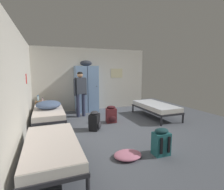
{
  "coord_description": "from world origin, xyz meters",
  "views": [
    {
      "loc": [
        -1.85,
        -4.53,
        1.7
      ],
      "look_at": [
        0.0,
        0.26,
        0.95
      ],
      "focal_mm": 27.68,
      "sensor_mm": 36.0,
      "label": 1
    }
  ],
  "objects_px": {
    "bed_left_front": "(52,147)",
    "bed_right": "(155,107)",
    "bedding_heap": "(48,105)",
    "backpack_teal": "(161,142)",
    "shelf_unit": "(41,107)",
    "locker_bank": "(86,88)",
    "backpack_black": "(95,121)",
    "bed_left_rear": "(49,112)",
    "water_bottle": "(38,98)",
    "person_traveler": "(80,90)",
    "clothes_pile_pink": "(128,155)",
    "lotion_bottle": "(42,99)",
    "backpack_maroon": "(111,115)"
  },
  "relations": [
    {
      "from": "locker_bank",
      "to": "backpack_black",
      "type": "relative_size",
      "value": 3.76
    },
    {
      "from": "bed_left_front",
      "to": "backpack_teal",
      "type": "distance_m",
      "value": 2.09
    },
    {
      "from": "clothes_pile_pink",
      "to": "bed_left_rear",
      "type": "bearing_deg",
      "value": 116.39
    },
    {
      "from": "bed_left_rear",
      "to": "backpack_black",
      "type": "distance_m",
      "value": 1.59
    },
    {
      "from": "bed_right",
      "to": "clothes_pile_pink",
      "type": "distance_m",
      "value": 3.21
    },
    {
      "from": "locker_bank",
      "to": "bedding_heap",
      "type": "relative_size",
      "value": 2.71
    },
    {
      "from": "clothes_pile_pink",
      "to": "water_bottle",
      "type": "bearing_deg",
      "value": 113.4
    },
    {
      "from": "locker_bank",
      "to": "shelf_unit",
      "type": "bearing_deg",
      "value": -177.39
    },
    {
      "from": "bed_left_front",
      "to": "water_bottle",
      "type": "bearing_deg",
      "value": 95.0
    },
    {
      "from": "person_traveler",
      "to": "bed_left_rear",
      "type": "bearing_deg",
      "value": -154.15
    },
    {
      "from": "bed_right",
      "to": "bedding_heap",
      "type": "height_order",
      "value": "bedding_heap"
    },
    {
      "from": "bed_right",
      "to": "backpack_teal",
      "type": "height_order",
      "value": "backpack_teal"
    },
    {
      "from": "water_bottle",
      "to": "clothes_pile_pink",
      "type": "relative_size",
      "value": 0.37
    },
    {
      "from": "backpack_black",
      "to": "shelf_unit",
      "type": "bearing_deg",
      "value": 123.79
    },
    {
      "from": "bed_right",
      "to": "backpack_teal",
      "type": "distance_m",
      "value": 2.86
    },
    {
      "from": "locker_bank",
      "to": "backpack_maroon",
      "type": "xyz_separation_m",
      "value": [
        0.4,
        -1.76,
        -0.71
      ]
    },
    {
      "from": "shelf_unit",
      "to": "bed_right",
      "type": "xyz_separation_m",
      "value": [
        3.86,
        -1.65,
        0.04
      ]
    },
    {
      "from": "bedding_heap",
      "to": "backpack_black",
      "type": "xyz_separation_m",
      "value": [
        1.2,
        -1.1,
        -0.36
      ]
    },
    {
      "from": "backpack_teal",
      "to": "bed_left_rear",
      "type": "bearing_deg",
      "value": 125.43
    },
    {
      "from": "person_traveler",
      "to": "water_bottle",
      "type": "bearing_deg",
      "value": 156.41
    },
    {
      "from": "bed_left_front",
      "to": "backpack_black",
      "type": "xyz_separation_m",
      "value": [
        1.21,
        1.57,
        -0.12
      ]
    },
    {
      "from": "clothes_pile_pink",
      "to": "backpack_maroon",
      "type": "bearing_deg",
      "value": 77.17
    },
    {
      "from": "bed_left_rear",
      "to": "water_bottle",
      "type": "bearing_deg",
      "value": 105.75
    },
    {
      "from": "bed_left_rear",
      "to": "backpack_black",
      "type": "xyz_separation_m",
      "value": [
        1.21,
        -1.03,
        -0.12
      ]
    },
    {
      "from": "bed_left_rear",
      "to": "water_bottle",
      "type": "distance_m",
      "value": 1.25
    },
    {
      "from": "clothes_pile_pink",
      "to": "backpack_black",
      "type": "bearing_deg",
      "value": 95.66
    },
    {
      "from": "backpack_black",
      "to": "backpack_maroon",
      "type": "xyz_separation_m",
      "value": [
        0.69,
        0.49,
        0.0
      ]
    },
    {
      "from": "bedding_heap",
      "to": "water_bottle",
      "type": "bearing_deg",
      "value": 107.07
    },
    {
      "from": "bed_right",
      "to": "backpack_maroon",
      "type": "height_order",
      "value": "backpack_maroon"
    },
    {
      "from": "bed_left_rear",
      "to": "clothes_pile_pink",
      "type": "height_order",
      "value": "bed_left_rear"
    },
    {
      "from": "bedding_heap",
      "to": "backpack_teal",
      "type": "distance_m",
      "value": 3.63
    },
    {
      "from": "backpack_teal",
      "to": "shelf_unit",
      "type": "bearing_deg",
      "value": 119.73
    },
    {
      "from": "bed_left_front",
      "to": "bed_right",
      "type": "relative_size",
      "value": 1.0
    },
    {
      "from": "shelf_unit",
      "to": "clothes_pile_pink",
      "type": "relative_size",
      "value": 1.02
    },
    {
      "from": "person_traveler",
      "to": "clothes_pile_pink",
      "type": "distance_m",
      "value": 3.46
    },
    {
      "from": "bed_left_rear",
      "to": "locker_bank",
      "type": "bearing_deg",
      "value": 39.48
    },
    {
      "from": "bed_left_rear",
      "to": "backpack_black",
      "type": "relative_size",
      "value": 3.45
    },
    {
      "from": "bed_right",
      "to": "clothes_pile_pink",
      "type": "bearing_deg",
      "value": -134.29
    },
    {
      "from": "lotion_bottle",
      "to": "backpack_black",
      "type": "relative_size",
      "value": 0.25
    },
    {
      "from": "bed_right",
      "to": "bed_left_rear",
      "type": "distance_m",
      "value": 3.65
    },
    {
      "from": "water_bottle",
      "to": "backpack_teal",
      "type": "height_order",
      "value": "water_bottle"
    },
    {
      "from": "bedding_heap",
      "to": "clothes_pile_pink",
      "type": "height_order",
      "value": "bedding_heap"
    },
    {
      "from": "bed_left_rear",
      "to": "backpack_teal",
      "type": "bearing_deg",
      "value": -54.57
    },
    {
      "from": "shelf_unit",
      "to": "lotion_bottle",
      "type": "xyz_separation_m",
      "value": [
        0.07,
        -0.04,
        0.29
      ]
    },
    {
      "from": "shelf_unit",
      "to": "water_bottle",
      "type": "distance_m",
      "value": 0.33
    },
    {
      "from": "shelf_unit",
      "to": "water_bottle",
      "type": "xyz_separation_m",
      "value": [
        -0.08,
        0.02,
        0.32
      ]
    },
    {
      "from": "locker_bank",
      "to": "backpack_maroon",
      "type": "height_order",
      "value": "locker_bank"
    },
    {
      "from": "bed_left_front",
      "to": "bed_right",
      "type": "xyz_separation_m",
      "value": [
        3.61,
        2.1,
        0.0
      ]
    },
    {
      "from": "bed_right",
      "to": "person_traveler",
      "type": "xyz_separation_m",
      "value": [
        -2.5,
        1.04,
        0.6
      ]
    },
    {
      "from": "bed_right",
      "to": "bed_left_rear",
      "type": "relative_size",
      "value": 1.0
    }
  ]
}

